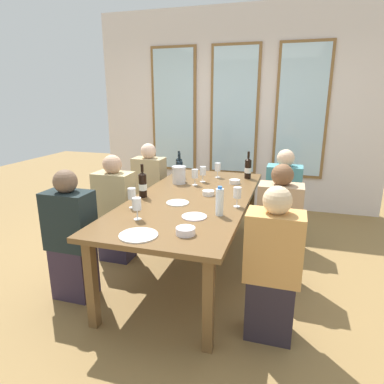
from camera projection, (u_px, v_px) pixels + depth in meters
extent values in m
plane|color=olive|center=(192.00, 267.00, 3.40)|extent=(12.00, 12.00, 0.00)
cube|color=silver|center=(235.00, 111.00, 5.02)|extent=(4.26, 0.06, 2.90)
cube|color=brown|center=(174.00, 110.00, 5.25)|extent=(0.72, 0.03, 1.88)
cube|color=silver|center=(174.00, 110.00, 5.23)|extent=(0.64, 0.01, 1.80)
cube|color=brown|center=(234.00, 111.00, 4.98)|extent=(0.72, 0.03, 1.88)
cube|color=silver|center=(234.00, 111.00, 4.97)|extent=(0.64, 0.01, 1.80)
cube|color=brown|center=(301.00, 112.00, 4.72)|extent=(0.72, 0.03, 1.88)
cube|color=silver|center=(301.00, 112.00, 4.70)|extent=(0.64, 0.01, 1.80)
cube|color=brown|center=(192.00, 199.00, 3.21)|extent=(1.06, 2.35, 0.04)
cube|color=brown|center=(92.00, 284.00, 2.44)|extent=(0.07, 0.07, 0.70)
cube|color=brown|center=(209.00, 305.00, 2.19)|extent=(0.07, 0.07, 0.70)
cube|color=brown|center=(184.00, 200.00, 4.43)|extent=(0.07, 0.07, 0.70)
cube|color=brown|center=(251.00, 206.00, 4.18)|extent=(0.07, 0.07, 0.70)
cylinder|color=white|center=(178.00, 203.00, 3.00)|extent=(0.20, 0.20, 0.01)
cylinder|color=white|center=(194.00, 217.00, 2.66)|extent=(0.20, 0.20, 0.01)
cylinder|color=white|center=(138.00, 235.00, 2.30)|extent=(0.27, 0.27, 0.01)
cylinder|color=silver|center=(179.00, 176.00, 3.67)|extent=(0.14, 0.14, 0.17)
cylinder|color=silver|center=(179.00, 167.00, 3.64)|extent=(0.16, 0.16, 0.02)
cylinder|color=black|center=(248.00, 169.00, 3.89)|extent=(0.07, 0.07, 0.22)
cone|color=black|center=(248.00, 159.00, 3.85)|extent=(0.07, 0.07, 0.02)
cylinder|color=black|center=(249.00, 155.00, 3.84)|extent=(0.03, 0.03, 0.08)
cylinder|color=silver|center=(248.00, 170.00, 3.89)|extent=(0.08, 0.08, 0.06)
cylinder|color=black|center=(143.00, 186.00, 3.17)|extent=(0.07, 0.08, 0.22)
cone|color=black|center=(142.00, 173.00, 3.14)|extent=(0.07, 0.08, 0.02)
cylinder|color=black|center=(142.00, 168.00, 3.12)|extent=(0.03, 0.03, 0.08)
cylinder|color=white|center=(143.00, 187.00, 3.17)|extent=(0.08, 0.08, 0.06)
cylinder|color=black|center=(179.00, 168.00, 4.00)|extent=(0.07, 0.07, 0.20)
cone|color=black|center=(179.00, 158.00, 3.97)|extent=(0.07, 0.07, 0.02)
cylinder|color=black|center=(179.00, 154.00, 3.96)|extent=(0.03, 0.03, 0.08)
cylinder|color=white|center=(179.00, 169.00, 4.01)|extent=(0.08, 0.08, 0.06)
cylinder|color=black|center=(179.00, 171.00, 3.81)|extent=(0.07, 0.07, 0.21)
cone|color=black|center=(179.00, 161.00, 3.78)|extent=(0.07, 0.07, 0.02)
cylinder|color=black|center=(179.00, 156.00, 3.77)|extent=(0.03, 0.03, 0.08)
cylinder|color=silver|center=(179.00, 172.00, 3.81)|extent=(0.08, 0.08, 0.06)
cylinder|color=white|center=(208.00, 193.00, 3.24)|extent=(0.11, 0.11, 0.05)
cylinder|color=white|center=(235.00, 182.00, 3.67)|extent=(0.12, 0.12, 0.05)
cylinder|color=white|center=(186.00, 231.00, 2.32)|extent=(0.14, 0.14, 0.05)
cylinder|color=white|center=(220.00, 202.00, 2.67)|extent=(0.06, 0.06, 0.22)
cylinder|color=blue|center=(220.00, 188.00, 2.64)|extent=(0.04, 0.04, 0.02)
cylinder|color=white|center=(237.00, 206.00, 2.91)|extent=(0.06, 0.06, 0.00)
cylinder|color=white|center=(237.00, 202.00, 2.90)|extent=(0.01, 0.01, 0.07)
cylinder|color=white|center=(237.00, 193.00, 2.88)|extent=(0.07, 0.07, 0.09)
cylinder|color=#590C19|center=(237.00, 196.00, 2.89)|extent=(0.06, 0.06, 0.04)
cylinder|color=white|center=(217.00, 177.00, 3.96)|extent=(0.06, 0.06, 0.00)
cylinder|color=white|center=(218.00, 174.00, 3.95)|extent=(0.01, 0.01, 0.07)
cylinder|color=white|center=(218.00, 167.00, 3.93)|extent=(0.07, 0.07, 0.09)
cylinder|color=beige|center=(218.00, 170.00, 3.94)|extent=(0.06, 0.06, 0.03)
cylinder|color=white|center=(203.00, 182.00, 3.76)|extent=(0.06, 0.06, 0.00)
cylinder|color=white|center=(203.00, 178.00, 3.75)|extent=(0.01, 0.01, 0.07)
cylinder|color=white|center=(203.00, 171.00, 3.72)|extent=(0.07, 0.07, 0.09)
cylinder|color=#590C19|center=(203.00, 173.00, 3.73)|extent=(0.06, 0.06, 0.04)
cylinder|color=white|center=(133.00, 208.00, 2.88)|extent=(0.06, 0.06, 0.00)
cylinder|color=white|center=(132.00, 203.00, 2.87)|extent=(0.01, 0.01, 0.07)
cylinder|color=white|center=(132.00, 194.00, 2.85)|extent=(0.07, 0.07, 0.09)
cylinder|color=maroon|center=(132.00, 198.00, 2.86)|extent=(0.06, 0.06, 0.02)
cylinder|color=white|center=(138.00, 219.00, 2.61)|extent=(0.06, 0.06, 0.00)
cylinder|color=white|center=(137.00, 214.00, 2.60)|extent=(0.01, 0.01, 0.07)
cylinder|color=white|center=(137.00, 204.00, 2.58)|extent=(0.07, 0.07, 0.09)
cylinder|color=#590C19|center=(137.00, 207.00, 2.58)|extent=(0.06, 0.06, 0.04)
cylinder|color=white|center=(195.00, 185.00, 3.62)|extent=(0.06, 0.06, 0.00)
cylinder|color=white|center=(195.00, 181.00, 3.61)|extent=(0.01, 0.01, 0.07)
cylinder|color=white|center=(195.00, 174.00, 3.59)|extent=(0.07, 0.07, 0.09)
cube|color=#352B2D|center=(151.00, 212.00, 4.33)|extent=(0.32, 0.24, 0.45)
cube|color=tan|center=(149.00, 177.00, 4.20)|extent=(0.38, 0.24, 0.48)
sphere|color=beige|center=(148.00, 151.00, 4.11)|extent=(0.19, 0.19, 0.19)
cube|color=#272538|center=(281.00, 226.00, 3.86)|extent=(0.32, 0.24, 0.45)
cube|color=teal|center=(284.00, 187.00, 3.73)|extent=(0.38, 0.24, 0.48)
sphere|color=beige|center=(286.00, 158.00, 3.64)|extent=(0.19, 0.19, 0.19)
cube|color=#342839|center=(75.00, 271.00, 2.86)|extent=(0.32, 0.24, 0.45)
cube|color=#1C2728|center=(69.00, 220.00, 2.73)|extent=(0.38, 0.24, 0.48)
sphere|color=brown|center=(65.00, 181.00, 2.64)|extent=(0.19, 0.19, 0.19)
cube|color=#2C242D|center=(270.00, 307.00, 2.38)|extent=(0.32, 0.24, 0.45)
cube|color=tan|center=(274.00, 247.00, 2.25)|extent=(0.38, 0.24, 0.48)
sphere|color=beige|center=(277.00, 200.00, 2.16)|extent=(0.19, 0.19, 0.19)
cube|color=#2E283D|center=(117.00, 238.00, 3.53)|extent=(0.32, 0.24, 0.45)
cube|color=tan|center=(114.00, 196.00, 3.40)|extent=(0.38, 0.24, 0.48)
sphere|color=tan|center=(112.00, 164.00, 3.31)|extent=(0.19, 0.19, 0.19)
cube|color=#2E2531|center=(276.00, 259.00, 3.08)|extent=(0.32, 0.24, 0.45)
cube|color=tan|center=(280.00, 211.00, 2.95)|extent=(0.38, 0.24, 0.48)
sphere|color=brown|center=(282.00, 175.00, 2.86)|extent=(0.19, 0.19, 0.19)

